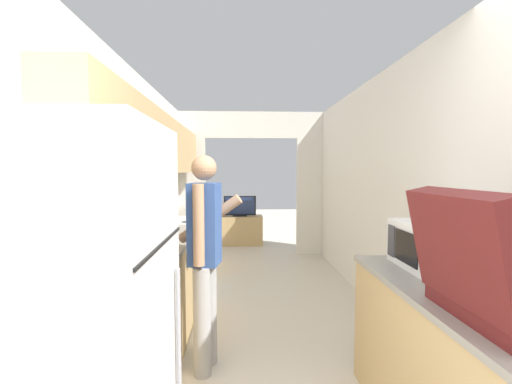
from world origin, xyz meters
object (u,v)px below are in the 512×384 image
at_px(suitcase, 499,280).
at_px(tv_cabinet, 240,230).
at_px(microwave, 434,246).
at_px(range_oven, 180,255).
at_px(television, 240,206).
at_px(person, 205,256).
at_px(refrigerator, 67,337).

bearing_deg(suitcase, tv_cabinet, 100.94).
bearing_deg(microwave, tv_cabinet, 104.48).
bearing_deg(tv_cabinet, microwave, -75.52).
bearing_deg(range_oven, microwave, -47.78).
bearing_deg(television, tv_cabinet, 90.00).
bearing_deg(tv_cabinet, person, -93.31).
bearing_deg(person, refrigerator, 170.52).
xyz_separation_m(range_oven, microwave, (1.97, -2.17, 0.58)).
height_order(range_oven, person, person).
height_order(range_oven, television, range_oven).
distance_m(suitcase, television, 5.58).
bearing_deg(tv_cabinet, range_oven, -105.84).
relative_size(refrigerator, suitcase, 2.81).
bearing_deg(microwave, television, 104.61).
distance_m(person, microwave, 1.55).
distance_m(refrigerator, television, 5.49).
bearing_deg(refrigerator, television, 82.99).
height_order(refrigerator, suitcase, refrigerator).
relative_size(microwave, television, 0.73).
xyz_separation_m(person, television, (0.25, 4.28, -0.09)).
distance_m(refrigerator, range_oven, 2.92).
height_order(range_oven, suitcase, suitcase).
bearing_deg(person, range_oven, 26.01).
xyz_separation_m(person, microwave, (1.48, -0.44, 0.17)).
height_order(range_oven, microwave, microwave).
xyz_separation_m(refrigerator, range_oven, (-0.07, 2.89, -0.39)).
xyz_separation_m(suitcase, television, (-1.07, 5.47, -0.28)).
bearing_deg(microwave, suitcase, -102.28).
bearing_deg(refrigerator, range_oven, 91.32).
bearing_deg(tv_cabinet, refrigerator, -96.96).
height_order(tv_cabinet, television, television).
height_order(refrigerator, person, refrigerator).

